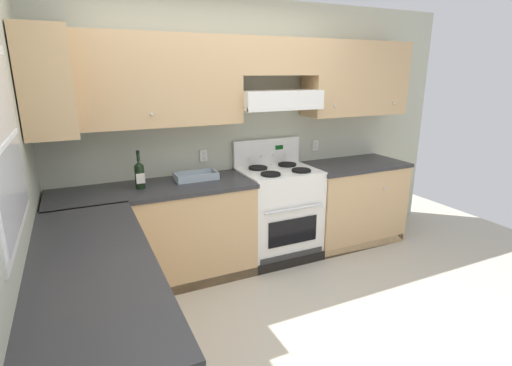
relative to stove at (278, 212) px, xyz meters
name	(u,v)px	position (x,y,z in m)	size (l,w,h in m)	color
ground_plane	(291,340)	(-0.57, -1.25, -0.48)	(7.04, 7.04, 0.00)	#B2AA99
wall_back	(253,113)	(-0.16, 0.27, 1.00)	(4.68, 0.57, 2.55)	#B7BAA3
wall_left	(6,179)	(-2.16, -1.03, 0.87)	(0.47, 4.00, 2.55)	#B7BAA3
counter_back_run	(244,221)	(-0.39, -0.01, -0.03)	(3.60, 0.65, 0.91)	tan
counter_left_run	(102,336)	(-1.81, -1.26, -0.03)	(0.63, 1.91, 0.91)	tan
stove	(278,212)	(0.00, 0.00, 0.00)	(0.76, 0.62, 1.20)	white
wine_bottle	(140,174)	(-1.35, 0.01, 0.56)	(0.08, 0.08, 0.33)	black
bowl	(196,177)	(-0.83, 0.08, 0.45)	(0.39, 0.21, 0.07)	#9EADB7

